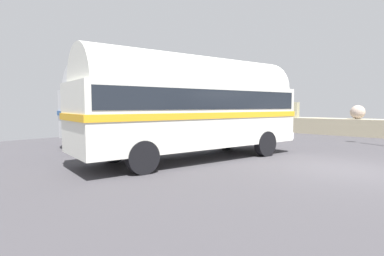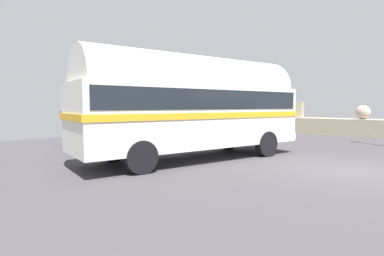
% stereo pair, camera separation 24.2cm
% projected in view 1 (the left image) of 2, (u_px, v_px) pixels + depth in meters
% --- Properties ---
extents(ground, '(32.00, 26.00, 0.02)m').
position_uv_depth(ground, '(346.00, 170.00, 9.18)').
color(ground, '#3B393D').
extents(vintage_coach, '(4.14, 8.89, 3.70)m').
position_uv_depth(vintage_coach, '(194.00, 103.00, 10.80)').
color(vintage_coach, black).
rests_on(vintage_coach, ground).
extents(second_coach, '(3.49, 8.82, 3.70)m').
position_uv_depth(second_coach, '(153.00, 104.00, 15.17)').
color(second_coach, black).
rests_on(second_coach, ground).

